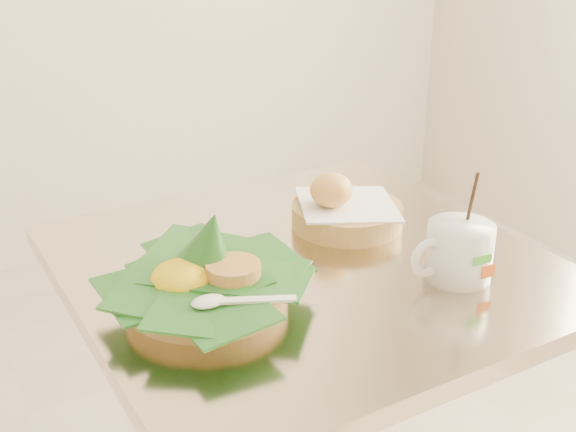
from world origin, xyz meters
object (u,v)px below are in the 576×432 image
cafe_table (304,378)px  coffee_mug (458,250)px  rice_basket (205,276)px  bread_basket (344,210)px

cafe_table → coffee_mug: coffee_mug is taller
cafe_table → coffee_mug: bearing=-43.1°
cafe_table → rice_basket: bearing=-166.7°
bread_basket → coffee_mug: coffee_mug is taller
bread_basket → coffee_mug: bearing=-79.5°
bread_basket → coffee_mug: 0.24m
bread_basket → coffee_mug: (0.04, -0.24, 0.02)m
bread_basket → coffee_mug: size_ratio=1.25×
cafe_table → coffee_mug: 0.35m
cafe_table → rice_basket: (-0.18, -0.04, 0.26)m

